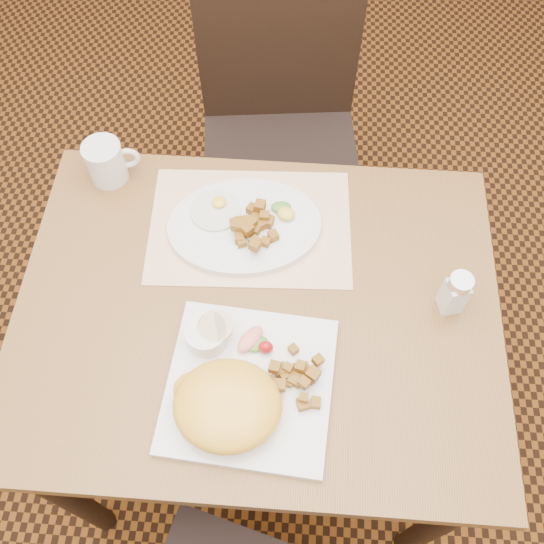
{
  "coord_description": "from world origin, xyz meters",
  "views": [
    {
      "loc": [
        0.06,
        -0.5,
        1.76
      ],
      "look_at": [
        0.02,
        0.04,
        0.82
      ],
      "focal_mm": 40.0,
      "sensor_mm": 36.0,
      "label": 1
    }
  ],
  "objects": [
    {
      "name": "fried_egg",
      "position": [
        -0.1,
        0.2,
        0.77
      ],
      "size": [
        0.1,
        0.1,
        0.02
      ],
      "color": "white",
      "rests_on": "plate_oval"
    },
    {
      "name": "garnish_ov",
      "position": [
        0.04,
        0.2,
        0.78
      ],
      "size": [
        0.05,
        0.05,
        0.02
      ],
      "color": "#387223",
      "rests_on": "plate_oval"
    },
    {
      "name": "hollandaise_mound",
      "position": [
        -0.03,
        -0.2,
        0.8
      ],
      "size": [
        0.19,
        0.16,
        0.07
      ],
      "color": "yellow",
      "rests_on": "plate_square"
    },
    {
      "name": "ramekin",
      "position": [
        -0.08,
        -0.08,
        0.79
      ],
      "size": [
        0.08,
        0.08,
        0.04
      ],
      "color": "silver",
      "rests_on": "plate_square"
    },
    {
      "name": "chair_far",
      "position": [
        0.0,
        0.67,
        0.54
      ],
      "size": [
        0.47,
        0.48,
        0.97
      ],
      "rotation": [
        0.0,
        0.0,
        3.26
      ],
      "color": "black",
      "rests_on": "ground"
    },
    {
      "name": "placemat",
      "position": [
        -0.03,
        0.18,
        0.75
      ],
      "size": [
        0.41,
        0.3,
        0.0
      ],
      "primitive_type": "cube",
      "rotation": [
        0.0,
        0.0,
        0.05
      ],
      "color": "white",
      "rests_on": "table"
    },
    {
      "name": "table",
      "position": [
        0.0,
        0.0,
        0.64
      ],
      "size": [
        0.9,
        0.7,
        0.75
      ],
      "color": "brown",
      "rests_on": "ground"
    },
    {
      "name": "home_fries_sq",
      "position": [
        0.08,
        -0.14,
        0.78
      ],
      "size": [
        0.1,
        0.12,
        0.04
      ],
      "color": "#926017",
      "rests_on": "plate_square"
    },
    {
      "name": "garnish_sq",
      "position": [
        0.0,
        -0.08,
        0.78
      ],
      "size": [
        0.07,
        0.07,
        0.03
      ],
      "color": "#387223",
      "rests_on": "plate_square"
    },
    {
      "name": "ground",
      "position": [
        0.0,
        0.0,
        0.0
      ],
      "size": [
        8.0,
        8.0,
        0.0
      ],
      "primitive_type": "plane",
      "color": "black",
      "rests_on": "ground"
    },
    {
      "name": "plate_oval",
      "position": [
        -0.04,
        0.17,
        0.76
      ],
      "size": [
        0.33,
        0.27,
        0.02
      ],
      "primitive_type": null,
      "rotation": [
        0.0,
        0.0,
        0.15
      ],
      "color": "silver",
      "rests_on": "placemat"
    },
    {
      "name": "coffee_mug",
      "position": [
        -0.33,
        0.29,
        0.79
      ],
      "size": [
        0.11,
        0.08,
        0.09
      ],
      "color": "silver",
      "rests_on": "table"
    },
    {
      "name": "home_fries_ov",
      "position": [
        -0.02,
        0.16,
        0.78
      ],
      "size": [
        0.1,
        0.12,
        0.04
      ],
      "color": "#926017",
      "rests_on": "plate_oval"
    },
    {
      "name": "salt_shaker",
      "position": [
        0.35,
        0.03,
        0.8
      ],
      "size": [
        0.05,
        0.05,
        0.1
      ],
      "color": "white",
      "rests_on": "table"
    },
    {
      "name": "plate_square",
      "position": [
        -0.0,
        -0.16,
        0.76
      ],
      "size": [
        0.3,
        0.3,
        0.02
      ],
      "primitive_type": "cube",
      "rotation": [
        0.0,
        0.0,
        -0.07
      ],
      "color": "silver",
      "rests_on": "table"
    }
  ]
}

